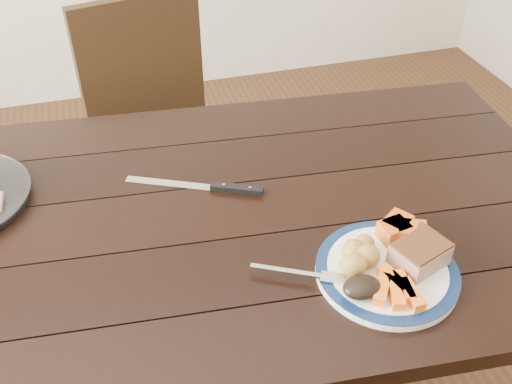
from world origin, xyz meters
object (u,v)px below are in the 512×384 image
object	(u,v)px
chair_far	(160,127)
fork	(304,274)
dining_table	(220,242)
pork_slice	(419,255)
carving_knife	(220,187)
dinner_plate	(387,272)

from	to	relation	value
chair_far	fork	distance (m)	1.02
dining_table	pork_slice	xyz separation A→B (m)	(0.33, -0.27, 0.13)
chair_far	carving_knife	world-z (taller)	chair_far
pork_slice	fork	size ratio (longest dim) A/B	0.58
dining_table	fork	distance (m)	0.29
dining_table	carving_knife	world-z (taller)	carving_knife
dining_table	carving_knife	size ratio (longest dim) A/B	5.64
fork	carving_knife	bearing A→B (deg)	133.51
dinner_plate	fork	distance (m)	0.16
dining_table	pork_slice	size ratio (longest dim) A/B	17.46
dining_table	chair_far	world-z (taller)	chair_far
pork_slice	fork	world-z (taller)	pork_slice
dinner_plate	pork_slice	xyz separation A→B (m)	(0.06, -0.00, 0.03)
dinner_plate	fork	bearing A→B (deg)	170.13
carving_knife	dinner_plate	bearing A→B (deg)	-28.62
chair_far	fork	size ratio (longest dim) A/B	5.62
fork	carving_knife	world-z (taller)	fork
dinner_plate	carving_knife	size ratio (longest dim) A/B	0.91
pork_slice	fork	bearing A→B (deg)	171.54
chair_far	fork	world-z (taller)	chair_far
chair_far	dinner_plate	size ratio (longest dim) A/B	3.45
pork_slice	carving_knife	xyz separation A→B (m)	(-0.30, 0.35, -0.04)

